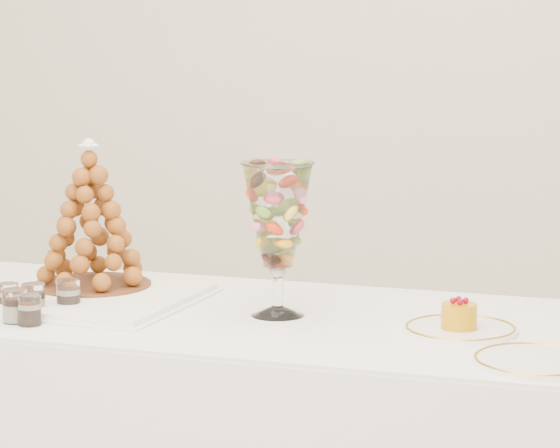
% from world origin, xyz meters
% --- Properties ---
extents(lace_tray, '(0.62, 0.49, 0.02)m').
position_xyz_m(lace_tray, '(-0.49, 0.35, 0.72)').
color(lace_tray, white).
rests_on(lace_tray, buffet_table).
extents(macaron_vase, '(0.16, 0.16, 0.34)m').
position_xyz_m(macaron_vase, '(0.03, 0.33, 0.93)').
color(macaron_vase, white).
rests_on(macaron_vase, buffet_table).
extents(cake_plate, '(0.24, 0.24, 0.01)m').
position_xyz_m(cake_plate, '(0.45, 0.29, 0.71)').
color(cake_plate, white).
rests_on(cake_plate, buffet_table).
extents(spare_plate, '(0.25, 0.25, 0.01)m').
position_xyz_m(spare_plate, '(0.63, 0.08, 0.71)').
color(spare_plate, white).
rests_on(spare_plate, buffet_table).
extents(verrine_a, '(0.06, 0.06, 0.06)m').
position_xyz_m(verrine_a, '(-0.57, 0.20, 0.74)').
color(verrine_a, white).
rests_on(verrine_a, buffet_table).
extents(verrine_b, '(0.06, 0.06, 0.07)m').
position_xyz_m(verrine_b, '(-0.50, 0.19, 0.74)').
color(verrine_b, white).
rests_on(verrine_b, buffet_table).
extents(verrine_c, '(0.07, 0.07, 0.07)m').
position_xyz_m(verrine_c, '(-0.44, 0.24, 0.74)').
color(verrine_c, white).
rests_on(verrine_c, buffet_table).
extents(verrine_d, '(0.06, 0.06, 0.07)m').
position_xyz_m(verrine_d, '(-0.50, 0.11, 0.74)').
color(verrine_d, white).
rests_on(verrine_d, buffet_table).
extents(verrine_e, '(0.06, 0.06, 0.07)m').
position_xyz_m(verrine_e, '(-0.46, 0.09, 0.74)').
color(verrine_e, white).
rests_on(verrine_e, buffet_table).
extents(croquembouche, '(0.28, 0.28, 0.35)m').
position_xyz_m(croquembouche, '(-0.46, 0.43, 0.90)').
color(croquembouche, brown).
rests_on(croquembouche, lace_tray).
extents(mousse_cake, '(0.08, 0.08, 0.07)m').
position_xyz_m(mousse_cake, '(0.44, 0.28, 0.75)').
color(mousse_cake, '#CE8809').
rests_on(mousse_cake, cake_plate).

